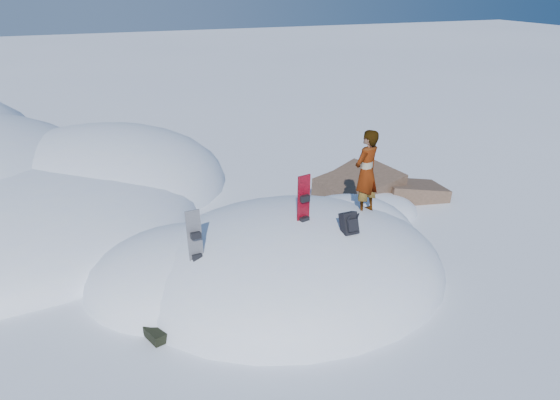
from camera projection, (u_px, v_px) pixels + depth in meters
name	position (u px, v px, depth m)	size (l,w,h in m)	color
ground	(292.00, 275.00, 12.15)	(120.00, 120.00, 0.00)	white
snow_mound	(280.00, 272.00, 12.29)	(8.00, 6.00, 3.00)	silver
rock_outcrop	(369.00, 203.00, 16.00)	(4.68, 4.41, 1.68)	brown
snowboard_red	(304.00, 211.00, 11.28)	(0.31, 0.20, 1.61)	red
snowboard_dark	(196.00, 248.00, 10.50)	(0.31, 0.25, 1.55)	black
backpack	(349.00, 223.00, 10.99)	(0.34, 0.42, 0.53)	black
gear_pile	(169.00, 328.00, 10.14)	(0.95, 0.74, 0.25)	black
person	(366.00, 172.00, 12.03)	(0.70, 0.46, 1.93)	slate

